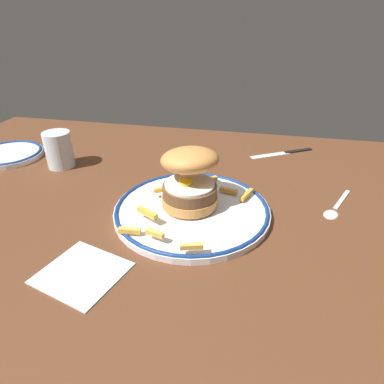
% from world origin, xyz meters
% --- Properties ---
extents(ground_plane, '(1.37, 0.87, 0.04)m').
position_xyz_m(ground_plane, '(0.00, 0.00, -0.02)').
color(ground_plane, '#57321D').
extents(dinner_plate, '(0.29, 0.29, 0.02)m').
position_xyz_m(dinner_plate, '(0.05, -0.04, 0.01)').
color(dinner_plate, silver).
rests_on(dinner_plate, ground_plane).
extents(burger, '(0.15, 0.15, 0.11)m').
position_xyz_m(burger, '(0.04, -0.03, 0.07)').
color(burger, '#C88742').
rests_on(burger, dinner_plate).
extents(fries_pile, '(0.21, 0.26, 0.02)m').
position_xyz_m(fries_pile, '(0.04, -0.04, 0.02)').
color(fries_pile, gold).
rests_on(fries_pile, dinner_plate).
extents(water_glass, '(0.06, 0.06, 0.09)m').
position_xyz_m(water_glass, '(-0.30, 0.10, 0.04)').
color(water_glass, silver).
rests_on(water_glass, ground_plane).
extents(side_plate, '(0.17, 0.17, 0.02)m').
position_xyz_m(side_plate, '(-0.47, 0.12, 0.01)').
color(side_plate, silver).
rests_on(side_plate, ground_plane).
extents(knife, '(0.16, 0.10, 0.01)m').
position_xyz_m(knife, '(0.24, 0.30, 0.00)').
color(knife, black).
rests_on(knife, ground_plane).
extents(spoon, '(0.07, 0.13, 0.01)m').
position_xyz_m(spoon, '(0.31, 0.02, 0.00)').
color(spoon, silver).
rests_on(spoon, ground_plane).
extents(napkin, '(0.14, 0.13, 0.00)m').
position_xyz_m(napkin, '(-0.07, -0.23, 0.00)').
color(napkin, silver).
rests_on(napkin, ground_plane).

